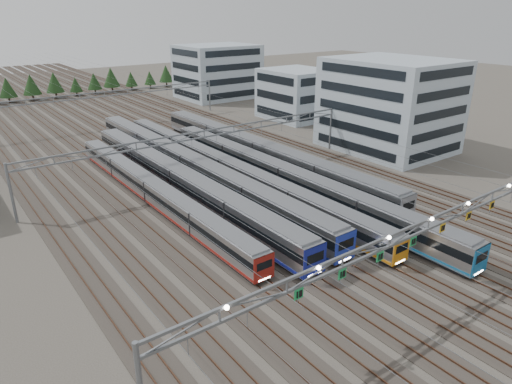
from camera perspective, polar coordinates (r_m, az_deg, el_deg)
ground at (r=47.76m, az=19.59°, el=-11.70°), size 400.00×400.00×0.00m
track_bed at (r=127.81m, az=-20.35°, el=9.76°), size 54.00×260.00×5.42m
train_a at (r=65.17m, az=-12.79°, el=0.17°), size 2.53×51.38×3.29m
train_b at (r=67.31m, az=-9.55°, el=1.42°), size 3.03×57.34×3.95m
train_c at (r=73.74m, az=-8.38°, el=3.32°), size 3.04×67.76×3.96m
train_d at (r=72.89m, az=-3.85°, el=3.07°), size 2.63×67.58×3.41m
train_e at (r=68.14m, az=3.69°, el=1.84°), size 2.86×60.76×3.72m
train_f at (r=79.96m, az=0.44°, el=5.08°), size 3.12×61.73×4.07m
gantry_near at (r=44.31m, az=20.83°, el=-4.08°), size 56.36×0.61×8.08m
gantry_mid at (r=72.44m, az=-6.47°, el=6.52°), size 56.36×0.36×8.00m
gantry_far at (r=112.83m, az=-18.37°, el=11.09°), size 56.36×0.36×8.00m
depot_bldg_south at (r=91.65m, az=16.33°, el=10.40°), size 18.00×22.00×17.02m
depot_bldg_mid at (r=115.49m, az=5.10°, el=12.10°), size 14.00×16.00×11.90m
depot_bldg_north at (r=144.03m, az=-4.84°, el=14.78°), size 22.00×18.00×15.57m
treeline at (r=155.09m, az=-24.11°, el=12.19°), size 93.80×5.60×7.02m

